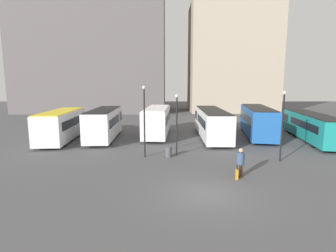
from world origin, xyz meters
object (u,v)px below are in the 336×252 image
at_px(trash_bin, 168,152).
at_px(suitcase, 236,174).
at_px(bus_0, 61,125).
at_px(bus_3, 211,122).
at_px(lamp_post_0, 282,120).
at_px(bus_1, 104,123).
at_px(bus_5, 310,125).
at_px(lamp_post_2, 144,116).
at_px(lamp_post_1, 176,120).
at_px(traveler, 240,160).
at_px(bus_2, 156,121).
at_px(bus_4, 256,120).

bearing_deg(trash_bin, suitcase, -50.47).
xyz_separation_m(bus_0, bus_3, (15.95, 1.57, 0.01)).
bearing_deg(lamp_post_0, bus_1, 151.49).
relative_size(bus_5, suitcase, 13.33).
bearing_deg(lamp_post_2, bus_1, 124.65).
bearing_deg(bus_3, lamp_post_0, -156.71).
distance_m(lamp_post_0, lamp_post_1, 8.07).
distance_m(traveler, lamp_post_1, 6.69).
height_order(bus_0, trash_bin, bus_0).
bearing_deg(bus_0, traveler, -128.76).
distance_m(bus_0, lamp_post_0, 21.19).
bearing_deg(suitcase, bus_3, 6.13).
bearing_deg(suitcase, bus_5, -34.02).
xyz_separation_m(bus_5, trash_bin, (-15.18, -6.81, -1.11)).
xyz_separation_m(lamp_post_2, trash_bin, (1.93, 0.05, -2.95)).
bearing_deg(bus_0, bus_1, -82.45).
distance_m(bus_0, bus_2, 10.22).
distance_m(bus_0, bus_4, 21.43).
distance_m(traveler, lamp_post_2, 8.30).
bearing_deg(trash_bin, bus_2, 98.32).
bearing_deg(bus_4, bus_2, 98.53).
bearing_deg(bus_2, trash_bin, -168.53).
bearing_deg(bus_5, lamp_post_1, 122.58).
bearing_deg(bus_4, lamp_post_0, -179.37).
bearing_deg(trash_bin, bus_3, 58.77).
height_order(bus_0, bus_2, bus_2).
bearing_deg(lamp_post_1, trash_bin, -149.72).
relative_size(bus_2, trash_bin, 10.88).
relative_size(bus_4, suitcase, 11.43).
bearing_deg(bus_4, lamp_post_2, 135.61).
height_order(lamp_post_1, trash_bin, lamp_post_1).
height_order(bus_3, traveler, bus_3).
bearing_deg(bus_1, lamp_post_0, -120.54).
xyz_separation_m(traveler, trash_bin, (-4.54, 4.71, -0.68)).
bearing_deg(trash_bin, lamp_post_1, 30.28).
bearing_deg(suitcase, traveler, -28.94).
xyz_separation_m(bus_4, lamp_post_1, (-9.44, -8.39, 1.21)).
bearing_deg(lamp_post_1, bus_0, 153.47).
relative_size(bus_1, suitcase, 9.63).
xyz_separation_m(suitcase, lamp_post_0, (4.33, 3.87, 2.84)).
bearing_deg(lamp_post_2, bus_3, 49.74).
distance_m(bus_0, traveler, 19.21).
distance_m(bus_0, lamp_post_1, 13.30).
distance_m(bus_0, trash_bin, 12.89).
bearing_deg(bus_0, lamp_post_1, -120.28).
height_order(bus_4, lamp_post_0, lamp_post_0).
bearing_deg(bus_2, lamp_post_1, -163.89).
xyz_separation_m(bus_2, trash_bin, (1.31, -8.94, -1.34)).
height_order(bus_4, trash_bin, bus_4).
height_order(traveler, suitcase, traveler).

